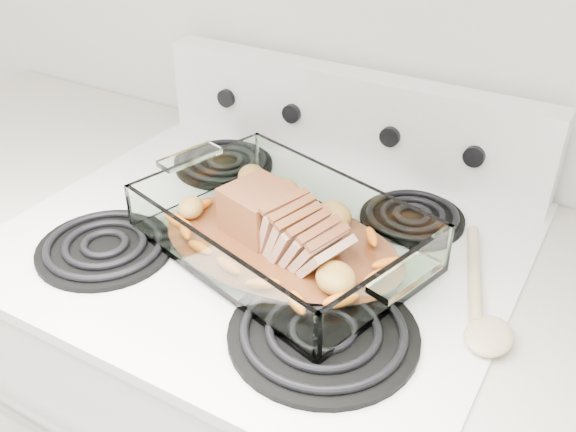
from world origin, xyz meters
The scene contains 6 objects.
electric_range centered at (0.00, 1.66, 0.48)m, with size 0.78×0.70×1.12m.
counter_left centered at (-0.67, 1.66, 0.47)m, with size 0.58×0.68×0.93m.
baking_dish centered at (0.05, 1.63, 0.96)m, with size 0.42×0.27×0.08m.
pork_roast centered at (0.04, 1.63, 0.99)m, with size 0.21×0.09×0.08m.
roast_vegetables centered at (0.05, 1.66, 0.97)m, with size 0.32×0.17×0.04m.
wooden_spoon centered at (0.35, 1.65, 0.95)m, with size 0.13×0.27×0.02m.
Camera 1 is at (0.46, 0.94, 1.52)m, focal length 40.00 mm.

